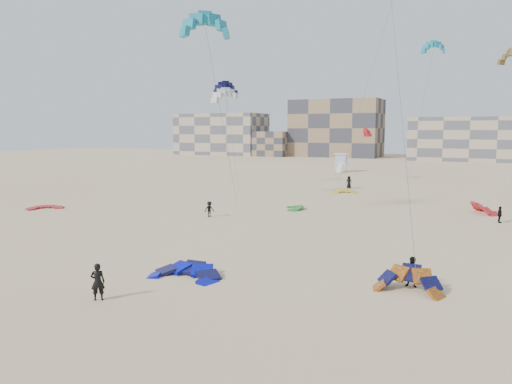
% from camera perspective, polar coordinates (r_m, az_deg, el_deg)
% --- Properties ---
extents(ground, '(320.00, 320.00, 0.00)m').
position_cam_1_polar(ground, '(28.78, -11.74, -10.33)').
color(ground, beige).
rests_on(ground, ground).
extents(kite_ground_blue, '(4.57, 4.80, 2.39)m').
position_cam_1_polar(kite_ground_blue, '(29.85, -8.16, -9.61)').
color(kite_ground_blue, '#0012D3').
rests_on(kite_ground_blue, ground).
extents(kite_ground_orange, '(3.58, 3.64, 3.42)m').
position_cam_1_polar(kite_ground_orange, '(28.20, 16.97, -10.86)').
color(kite_ground_orange, orange).
rests_on(kite_ground_orange, ground).
extents(kite_ground_red, '(4.93, 4.91, 0.62)m').
position_cam_1_polar(kite_ground_red, '(59.14, -22.97, -1.76)').
color(kite_ground_red, red).
rests_on(kite_ground_red, ground).
extents(kite_ground_green, '(4.06, 3.96, 1.36)m').
position_cam_1_polar(kite_ground_green, '(54.25, 4.32, -1.97)').
color(kite_ground_green, '#308023').
rests_on(kite_ground_green, ground).
extents(kite_ground_red_far, '(4.99, 4.91, 3.54)m').
position_cam_1_polar(kite_ground_red_far, '(56.54, 24.61, -2.23)').
color(kite_ground_red_far, red).
rests_on(kite_ground_red_far, ground).
extents(kite_ground_yellow, '(4.57, 4.65, 1.49)m').
position_cam_1_polar(kite_ground_yellow, '(69.04, 10.13, -0.10)').
color(kite_ground_yellow, gold).
rests_on(kite_ground_yellow, ground).
extents(kitesurfer_main, '(0.83, 0.77, 1.91)m').
position_cam_1_polar(kitesurfer_main, '(26.71, -17.64, -9.75)').
color(kitesurfer_main, black).
rests_on(kitesurfer_main, ground).
extents(kitesurfer_b, '(0.84, 0.66, 1.69)m').
position_cam_1_polar(kitesurfer_b, '(28.86, 17.50, -8.72)').
color(kitesurfer_b, black).
rests_on(kitesurfer_b, ground).
extents(kitesurfer_c, '(1.08, 1.15, 1.56)m').
position_cam_1_polar(kitesurfer_c, '(49.37, -5.35, -1.97)').
color(kitesurfer_c, black).
rests_on(kitesurfer_c, ground).
extents(kitesurfer_d, '(0.65, 0.99, 1.56)m').
position_cam_1_polar(kitesurfer_d, '(51.29, 26.10, -2.33)').
color(kitesurfer_d, black).
rests_on(kitesurfer_d, ground).
extents(kitesurfer_e, '(0.91, 0.62, 1.80)m').
position_cam_1_polar(kitesurfer_e, '(74.70, 10.57, 1.13)').
color(kitesurfer_e, black).
rests_on(kitesurfer_e, ground).
extents(kite_fly_teal_a, '(5.89, 7.49, 17.93)m').
position_cam_1_polar(kite_fly_teal_a, '(46.34, -5.81, 18.18)').
color(kite_fly_teal_a, teal).
rests_on(kite_fly_teal_a, ground).
extents(kite_fly_grey, '(4.98, 4.99, 12.73)m').
position_cam_1_polar(kite_fly_grey, '(62.19, -3.40, 10.73)').
color(kite_fly_grey, silver).
rests_on(kite_fly_grey, ground).
extents(kite_fly_olive, '(6.32, 9.26, 16.42)m').
position_cam_1_polar(kite_fly_olive, '(61.67, 27.05, 13.54)').
color(kite_fly_olive, brown).
rests_on(kite_fly_olive, ground).
extents(kite_fly_navy, '(5.04, 5.07, 14.79)m').
position_cam_1_polar(kite_fly_navy, '(75.97, -3.43, 11.60)').
color(kite_fly_navy, '#121047').
rests_on(kite_fly_navy, ground).
extents(kite_fly_teal_b, '(4.55, 6.49, 20.70)m').
position_cam_1_polar(kite_fly_teal_b, '(81.60, 19.65, 15.19)').
color(kite_fly_teal_b, teal).
rests_on(kite_fly_teal_b, ground).
extents(kite_fly_red, '(6.20, 5.88, 8.17)m').
position_cam_1_polar(kite_fly_red, '(86.07, 12.58, 6.59)').
color(kite_fly_red, red).
rests_on(kite_fly_red, ground).
extents(lifeguard_tower_far, '(3.00, 5.31, 3.74)m').
position_cam_1_polar(lifeguard_tower_far, '(103.39, 9.70, 3.31)').
color(lifeguard_tower_far, white).
rests_on(lifeguard_tower_far, ground).
extents(condo_west_a, '(30.00, 15.00, 14.00)m').
position_cam_1_polar(condo_west_a, '(174.80, -3.99, 6.60)').
color(condo_west_a, tan).
rests_on(condo_west_a, ground).
extents(condo_west_b, '(28.00, 14.00, 18.00)m').
position_cam_1_polar(condo_west_b, '(162.58, 9.16, 7.20)').
color(condo_west_b, '#886D52').
rests_on(condo_west_b, ground).
extents(condo_mid, '(32.00, 16.00, 12.00)m').
position_cam_1_polar(condo_mid, '(151.84, 23.36, 5.59)').
color(condo_mid, tan).
rests_on(condo_mid, ground).
extents(condo_fill_left, '(12.00, 10.00, 8.00)m').
position_cam_1_polar(condo_fill_left, '(164.00, 1.77, 5.54)').
color(condo_fill_left, '#886D52').
rests_on(condo_fill_left, ground).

